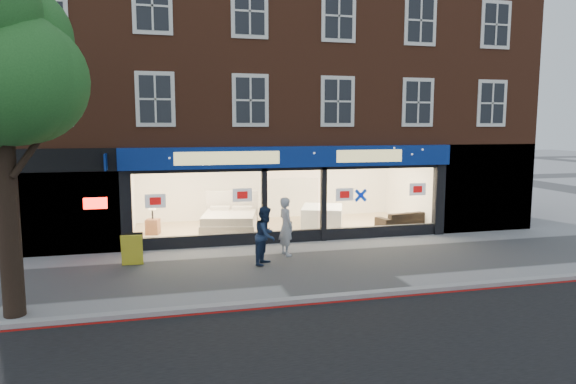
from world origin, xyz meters
name	(u,v)px	position (x,y,z in m)	size (l,w,h in m)	color
ground	(321,265)	(0.00, 0.00, 0.00)	(120.00, 120.00, 0.00)	gray
kerb_line	(363,300)	(0.00, -3.10, 0.01)	(60.00, 0.10, 0.01)	#8C0A07
kerb_stone	(359,295)	(0.00, -2.90, 0.06)	(60.00, 0.25, 0.12)	gray
showroom_floor	(280,228)	(0.00, 5.25, 0.05)	(11.00, 4.50, 0.10)	tan
building	(269,58)	(-0.02, 6.93, 6.67)	(19.00, 8.26, 10.30)	brown
display_bed	(230,221)	(-1.97, 5.00, 0.48)	(2.46, 2.77, 1.36)	beige
bedside_table	(153,227)	(-4.74, 5.07, 0.38)	(0.45, 0.45, 0.55)	brown
mattress_stack	(322,216)	(1.68, 5.12, 0.48)	(2.10, 2.33, 0.76)	white
sofa	(402,219)	(4.60, 4.13, 0.40)	(2.02, 0.79, 0.59)	black
a_board	(132,249)	(-5.27, 1.31, 0.47)	(0.61, 0.39, 0.93)	yellow
pedestrian_grey	(286,226)	(-0.71, 1.38, 0.90)	(0.66, 0.43, 1.81)	#ACAEB4
pedestrian_blue	(266,235)	(-1.53, 0.49, 0.85)	(0.82, 0.64, 1.69)	#192947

